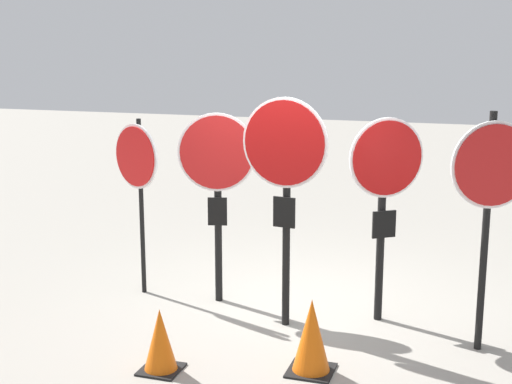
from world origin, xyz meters
The scene contains 8 objects.
ground_plane centered at (0.00, 0.00, 0.00)m, with size 40.00×40.00×0.00m, color gray.
stop_sign_0 centered at (-1.93, 0.07, 1.58)m, with size 0.71×0.35×2.15m.
stop_sign_1 centered at (-0.91, 0.09, 1.56)m, with size 0.88×0.27×2.25m.
stop_sign_2 centered at (0.03, -0.38, 1.76)m, with size 0.94×0.19×2.49m.
stop_sign_3 centered at (1.00, 0.09, 1.55)m, with size 0.72×0.51×2.26m.
stop_sign_4 centered at (2.07, -0.39, 1.70)m, with size 0.77×0.40×2.40m.
traffic_cone_0 centered at (0.57, -1.36, 0.35)m, with size 0.43×0.43×0.72m.
traffic_cone_1 centered at (-0.78, -1.77, 0.30)m, with size 0.38×0.38×0.61m.
Camera 1 is at (1.99, -7.41, 3.05)m, focal length 50.00 mm.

